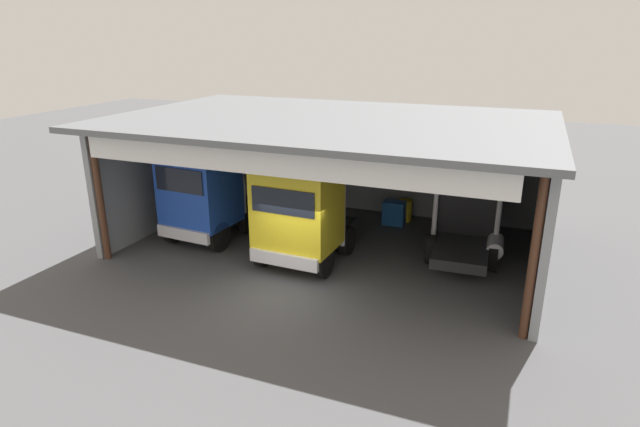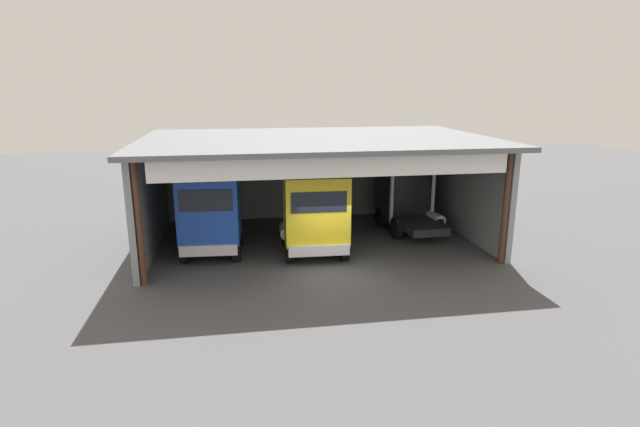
{
  "view_description": "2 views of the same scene",
  "coord_description": "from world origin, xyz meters",
  "px_view_note": "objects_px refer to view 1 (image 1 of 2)",
  "views": [
    {
      "loc": [
        6.56,
        -13.25,
        7.7
      ],
      "look_at": [
        0.0,
        3.15,
        1.64
      ],
      "focal_mm": 29.62,
      "sensor_mm": 36.0,
      "label": 1
    },
    {
      "loc": [
        -3.52,
        -17.74,
        7.14
      ],
      "look_at": [
        0.0,
        3.15,
        1.64
      ],
      "focal_mm": 28.02,
      "sensor_mm": 36.0,
      "label": 2
    }
  ],
  "objects_px": {
    "truck_black_left_bay": "(469,204)",
    "oil_drum": "(405,210)",
    "truck_blue_right_bay": "(204,193)",
    "tool_cart": "(394,213)",
    "truck_yellow_yard_outside": "(301,214)"
  },
  "relations": [
    {
      "from": "truck_black_left_bay",
      "to": "oil_drum",
      "type": "distance_m",
      "value": 3.95
    },
    {
      "from": "truck_blue_right_bay",
      "to": "truck_black_left_bay",
      "type": "relative_size",
      "value": 0.92
    },
    {
      "from": "tool_cart",
      "to": "truck_blue_right_bay",
      "type": "bearing_deg",
      "value": -144.66
    },
    {
      "from": "truck_black_left_bay",
      "to": "truck_blue_right_bay",
      "type": "bearing_deg",
      "value": -166.95
    },
    {
      "from": "oil_drum",
      "to": "truck_blue_right_bay",
      "type": "bearing_deg",
      "value": -142.65
    },
    {
      "from": "truck_yellow_yard_outside",
      "to": "tool_cart",
      "type": "relative_size",
      "value": 4.51
    },
    {
      "from": "truck_blue_right_bay",
      "to": "truck_yellow_yard_outside",
      "type": "distance_m",
      "value": 4.37
    },
    {
      "from": "truck_blue_right_bay",
      "to": "truck_black_left_bay",
      "type": "height_order",
      "value": "truck_blue_right_bay"
    },
    {
      "from": "truck_yellow_yard_outside",
      "to": "truck_black_left_bay",
      "type": "bearing_deg",
      "value": -145.09
    },
    {
      "from": "truck_yellow_yard_outside",
      "to": "oil_drum",
      "type": "xyz_separation_m",
      "value": [
        2.36,
        5.76,
        -1.39
      ]
    },
    {
      "from": "truck_yellow_yard_outside",
      "to": "tool_cart",
      "type": "xyz_separation_m",
      "value": [
        2.02,
        5.16,
        -1.36
      ]
    },
    {
      "from": "oil_drum",
      "to": "tool_cart",
      "type": "distance_m",
      "value": 0.69
    },
    {
      "from": "truck_blue_right_bay",
      "to": "truck_yellow_yard_outside",
      "type": "relative_size",
      "value": 0.99
    },
    {
      "from": "truck_blue_right_bay",
      "to": "tool_cart",
      "type": "xyz_separation_m",
      "value": [
        6.34,
        4.5,
        -1.44
      ]
    },
    {
      "from": "truck_blue_right_bay",
      "to": "truck_black_left_bay",
      "type": "xyz_separation_m",
      "value": [
        9.52,
        2.7,
        -0.13
      ]
    }
  ]
}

